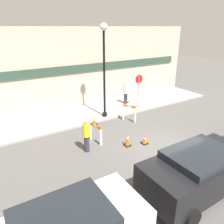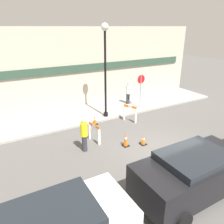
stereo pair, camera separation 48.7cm
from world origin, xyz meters
TOP-DOWN VIEW (x-y plane):
  - ground_plane at (0.00, 0.00)m, footprint 60.00×60.00m
  - sidewalk_slab at (0.00, 6.09)m, footprint 18.00×3.19m
  - storefront_facade at (0.00, 7.76)m, footprint 18.00×0.22m
  - streetlamp_post at (-0.29, 4.97)m, footprint 0.44×0.44m
  - stop_sign at (2.55, 5.17)m, footprint 0.60×0.06m
  - barricade_0 at (-2.28, 2.47)m, footprint 0.28×0.86m
  - barricade_1 at (0.71, 3.71)m, footprint 0.50×0.85m
  - traffic_cone_0 at (-0.29, 1.03)m, footprint 0.30×0.30m
  - traffic_cone_1 at (-1.13, 1.33)m, footprint 0.30×0.30m
  - traffic_cone_2 at (-1.34, 4.40)m, footprint 0.30×0.30m
  - person_worker at (-3.04, 1.92)m, footprint 0.44×0.44m
  - person_pedestrian at (2.26, 6.28)m, footprint 0.50×0.50m
  - parked_car_1 at (-1.02, -2.57)m, footprint 4.12×2.00m

SIDE VIEW (x-z plane):
  - ground_plane at x=0.00m, z-range 0.00..0.00m
  - sidewalk_slab at x=0.00m, z-range 0.00..0.12m
  - traffic_cone_0 at x=-0.29m, z-range -0.01..0.50m
  - traffic_cone_2 at x=-1.34m, z-range -0.01..0.54m
  - traffic_cone_1 at x=-1.13m, z-range -0.01..0.73m
  - barricade_0 at x=-2.28m, z-range 0.04..1.01m
  - barricade_1 at x=0.71m, z-range 0.05..1.09m
  - person_worker at x=-3.04m, z-range 0.06..1.69m
  - parked_car_1 at x=-1.02m, z-range 0.11..1.76m
  - person_pedestrian at x=2.26m, z-range 0.17..1.80m
  - stop_sign at x=2.55m, z-range 0.52..2.85m
  - storefront_facade at x=0.00m, z-range 0.00..5.50m
  - streetlamp_post at x=-0.29m, z-range 0.89..6.46m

